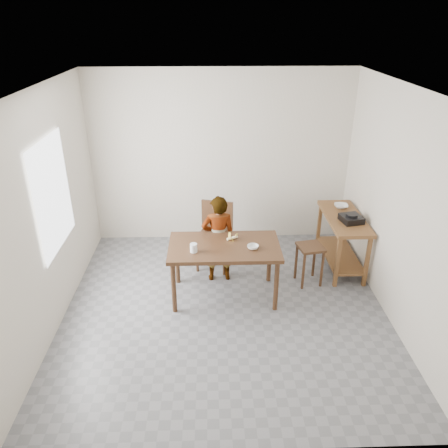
{
  "coord_description": "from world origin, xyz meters",
  "views": [
    {
      "loc": [
        -0.16,
        -4.51,
        3.38
      ],
      "look_at": [
        0.0,
        0.4,
        1.0
      ],
      "focal_mm": 35.0,
      "sensor_mm": 36.0,
      "label": 1
    }
  ],
  "objects_px": {
    "child": "(218,239)",
    "dining_chair": "(214,237)",
    "prep_counter": "(341,241)",
    "dining_table": "(224,271)",
    "stool": "(309,264)"
  },
  "relations": [
    {
      "from": "child",
      "to": "dining_chair",
      "type": "bearing_deg",
      "value": -84.98
    },
    {
      "from": "prep_counter",
      "to": "dining_table",
      "type": "bearing_deg",
      "value": -157.85
    },
    {
      "from": "prep_counter",
      "to": "child",
      "type": "relative_size",
      "value": 0.96
    },
    {
      "from": "dining_table",
      "to": "prep_counter",
      "type": "bearing_deg",
      "value": 22.15
    },
    {
      "from": "dining_chair",
      "to": "stool",
      "type": "relative_size",
      "value": 1.67
    },
    {
      "from": "child",
      "to": "stool",
      "type": "distance_m",
      "value": 1.29
    },
    {
      "from": "dining_table",
      "to": "stool",
      "type": "xyz_separation_m",
      "value": [
        1.17,
        0.27,
        -0.09
      ]
    },
    {
      "from": "child",
      "to": "dining_chair",
      "type": "height_order",
      "value": "child"
    },
    {
      "from": "dining_table",
      "to": "dining_chair",
      "type": "relative_size",
      "value": 1.47
    },
    {
      "from": "child",
      "to": "stool",
      "type": "xyz_separation_m",
      "value": [
        1.24,
        -0.14,
        -0.34
      ]
    },
    {
      "from": "child",
      "to": "dining_chair",
      "type": "relative_size",
      "value": 1.31
    },
    {
      "from": "dining_table",
      "to": "child",
      "type": "relative_size",
      "value": 1.12
    },
    {
      "from": "stool",
      "to": "prep_counter",
      "type": "bearing_deg",
      "value": 37.7
    },
    {
      "from": "dining_chair",
      "to": "dining_table",
      "type": "bearing_deg",
      "value": -65.45
    },
    {
      "from": "dining_chair",
      "to": "stool",
      "type": "distance_m",
      "value": 1.39
    }
  ]
}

